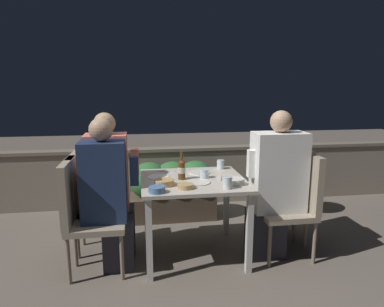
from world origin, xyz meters
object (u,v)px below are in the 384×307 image
object	(u,v)px
chair_left_far	(87,198)
beer_bottle	(182,169)
person_navy_jumper	(108,195)
person_white_polo	(275,186)
chair_right_far	(290,188)
person_coral_top	(111,185)
potted_plant	(293,175)
chair_left_near	(82,208)
chair_right_near	(296,197)

from	to	relation	value
chair_left_far	beer_bottle	size ratio (longest dim) A/B	3.84
chair_left_far	person_navy_jumper	bearing A→B (deg)	-52.20
person_white_polo	beer_bottle	bearing A→B (deg)	170.74
chair_right_far	person_coral_top	bearing A→B (deg)	-179.70
chair_right_far	beer_bottle	bearing A→B (deg)	-172.70
person_coral_top	potted_plant	distance (m)	2.17
chair_left_near	person_coral_top	world-z (taller)	person_coral_top
person_navy_jumper	beer_bottle	world-z (taller)	person_navy_jumper
chair_left_near	person_white_polo	size ratio (longest dim) A/B	0.71
chair_right_near	person_white_polo	xyz separation A→B (m)	(-0.21, -0.00, 0.11)
person_coral_top	beer_bottle	world-z (taller)	person_coral_top
chair_left_near	chair_right_near	xyz separation A→B (m)	(1.87, 0.00, 0.00)
chair_right_near	person_white_polo	bearing A→B (deg)	-180.00
chair_left_near	beer_bottle	xyz separation A→B (m)	(0.84, 0.14, 0.27)
person_coral_top	chair_right_near	world-z (taller)	person_coral_top
chair_right_far	potted_plant	world-z (taller)	chair_right_far
person_white_polo	person_coral_top	bearing A→B (deg)	169.67
chair_left_near	potted_plant	bearing A→B (deg)	22.13
chair_left_near	person_white_polo	xyz separation A→B (m)	(1.66, 0.00, 0.11)
person_navy_jumper	person_white_polo	size ratio (longest dim) A/B	0.97
person_white_polo	beer_bottle	world-z (taller)	person_white_polo
chair_right_near	chair_left_far	bearing A→B (deg)	171.97
person_white_polo	potted_plant	distance (m)	1.12
person_coral_top	chair_right_near	xyz separation A→B (m)	(1.66, -0.26, -0.11)
chair_right_near	person_coral_top	bearing A→B (deg)	170.96
person_navy_jumper	chair_right_near	distance (m)	1.66
chair_left_near	potted_plant	xyz separation A→B (m)	(2.27, 0.92, -0.06)
person_white_polo	chair_left_far	bearing A→B (deg)	170.97
person_coral_top	beer_bottle	bearing A→B (deg)	-11.70
chair_left_near	beer_bottle	size ratio (longest dim) A/B	3.84
person_navy_jumper	chair_right_near	bearing A→B (deg)	0.14
person_white_polo	beer_bottle	xyz separation A→B (m)	(-0.82, 0.13, 0.15)
chair_left_near	person_coral_top	xyz separation A→B (m)	(0.22, 0.27, 0.11)
chair_left_near	potted_plant	world-z (taller)	chair_left_near
chair_left_near	person_coral_top	size ratio (longest dim) A/B	0.72
person_white_polo	beer_bottle	distance (m)	0.84
chair_left_near	chair_left_far	bearing A→B (deg)	89.05
person_white_polo	chair_right_near	bearing A→B (deg)	0.00
chair_left_near	person_white_polo	distance (m)	1.67
chair_left_far	person_white_polo	xyz separation A→B (m)	(1.66, -0.26, 0.11)
chair_left_near	beer_bottle	world-z (taller)	beer_bottle
person_navy_jumper	potted_plant	world-z (taller)	person_navy_jumper
chair_right_near	beer_bottle	size ratio (longest dim) A/B	3.84
person_navy_jumper	person_coral_top	distance (m)	0.27
beer_bottle	person_white_polo	bearing A→B (deg)	-9.26
chair_left_near	person_navy_jumper	distance (m)	0.24
chair_left_near	beer_bottle	distance (m)	0.90
person_coral_top	chair_left_near	bearing A→B (deg)	-128.89
chair_left_near	person_navy_jumper	size ratio (longest dim) A/B	0.74
beer_bottle	potted_plant	distance (m)	1.66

